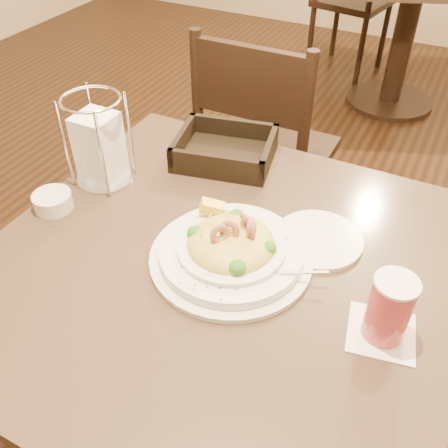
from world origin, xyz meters
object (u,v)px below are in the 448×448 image
at_px(bread_basket, 225,151).
at_px(napkin_caddy, 99,146).
at_px(butter_ramekin, 53,201).
at_px(side_plate, 318,240).
at_px(drink_glass, 389,309).
at_px(pasta_bowl, 231,249).
at_px(main_table, 220,336).
at_px(background_table, 408,18).
at_px(dining_chair_near, 262,150).

relative_size(bread_basket, napkin_caddy, 1.27).
height_order(napkin_caddy, butter_ramekin, napkin_caddy).
bearing_deg(side_plate, butter_ramekin, -164.24).
bearing_deg(drink_glass, pasta_bowl, 171.68).
relative_size(side_plate, butter_ramekin, 2.14).
bearing_deg(napkin_caddy, main_table, -18.68).
bearing_deg(napkin_caddy, butter_ramekin, -103.04).
relative_size(background_table, drink_glass, 9.01).
bearing_deg(pasta_bowl, butter_ramekin, -175.92).
bearing_deg(main_table, side_plate, 42.60).
relative_size(bread_basket, side_plate, 1.49).
height_order(pasta_bowl, bread_basket, pasta_bowl).
height_order(drink_glass, side_plate, drink_glass).
relative_size(main_table, butter_ramekin, 10.72).
height_order(napkin_caddy, side_plate, napkin_caddy).
xyz_separation_m(dining_chair_near, bread_basket, (0.08, -0.46, 0.27)).
bearing_deg(pasta_bowl, dining_chair_near, 108.19).
distance_m(drink_glass, napkin_caddy, 0.71).
bearing_deg(napkin_caddy, drink_glass, -12.61).
xyz_separation_m(dining_chair_near, pasta_bowl, (0.25, -0.77, 0.28)).
height_order(main_table, dining_chair_near, dining_chair_near).
xyz_separation_m(main_table, pasta_bowl, (0.02, 0.01, 0.27)).
distance_m(background_table, napkin_caddy, 2.31).
bearing_deg(drink_glass, butter_ramekin, 178.85).
distance_m(bread_basket, butter_ramekin, 0.42).
relative_size(main_table, side_plate, 5.01).
bearing_deg(background_table, drink_glass, -81.21).
distance_m(dining_chair_near, butter_ramekin, 0.86).
height_order(pasta_bowl, drink_glass, drink_glass).
relative_size(drink_glass, bread_basket, 0.48).
bearing_deg(butter_ramekin, side_plate, 15.76).
relative_size(main_table, drink_glass, 6.98).
height_order(dining_chair_near, side_plate, dining_chair_near).
bearing_deg(bread_basket, napkin_caddy, -136.41).
bearing_deg(bread_basket, main_table, -65.00).
height_order(dining_chair_near, bread_basket, dining_chair_near).
distance_m(drink_glass, butter_ramekin, 0.72).
xyz_separation_m(background_table, drink_glass, (0.37, -2.42, 0.30)).
height_order(drink_glass, napkin_caddy, napkin_caddy).
bearing_deg(dining_chair_near, background_table, -96.33).
relative_size(pasta_bowl, drink_glass, 2.70).
distance_m(main_table, pasta_bowl, 0.27).
relative_size(pasta_bowl, side_plate, 1.94).
bearing_deg(bread_basket, dining_chair_near, 100.12).
bearing_deg(drink_glass, side_plate, 134.72).
bearing_deg(background_table, pasta_bowl, -88.31).
distance_m(main_table, bread_basket, 0.45).
bearing_deg(main_table, drink_glass, -5.33).
relative_size(background_table, bread_basket, 4.35).
xyz_separation_m(main_table, drink_glass, (0.32, -0.03, 0.30)).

